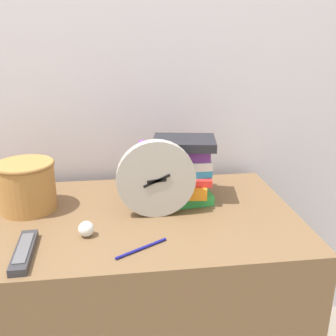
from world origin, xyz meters
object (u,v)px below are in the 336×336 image
at_px(desk_clock, 156,179).
at_px(book_stack, 178,170).
at_px(crumpled_paper_ball, 86,229).
at_px(pen, 142,248).
at_px(basket, 27,185).
at_px(tv_remote, 24,251).

height_order(desk_clock, book_stack, desk_clock).
xyz_separation_m(crumpled_paper_ball, pen, (0.15, -0.09, -0.02)).
bearing_deg(desk_clock, book_stack, 55.50).
height_order(desk_clock, crumpled_paper_ball, desk_clock).
xyz_separation_m(basket, pen, (0.34, -0.30, -0.08)).
bearing_deg(basket, pen, -40.99).
xyz_separation_m(desk_clock, tv_remote, (-0.36, -0.19, -0.11)).
height_order(book_stack, basket, book_stack).
relative_size(basket, crumpled_paper_ball, 4.19).
bearing_deg(pen, basket, 139.01).
xyz_separation_m(basket, tv_remote, (0.04, -0.28, -0.07)).
bearing_deg(tv_remote, desk_clock, 27.20).
bearing_deg(crumpled_paper_ball, desk_clock, 26.79).
distance_m(book_stack, crumpled_paper_ball, 0.38).
distance_m(tv_remote, pen, 0.30).
height_order(basket, tv_remote, basket).
bearing_deg(crumpled_paper_ball, book_stack, 37.98).
relative_size(desk_clock, pen, 1.72).
bearing_deg(desk_clock, basket, 166.21).
xyz_separation_m(book_stack, pen, (-0.15, -0.32, -0.10)).
height_order(desk_clock, tv_remote, desk_clock).
bearing_deg(tv_remote, basket, 98.43).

